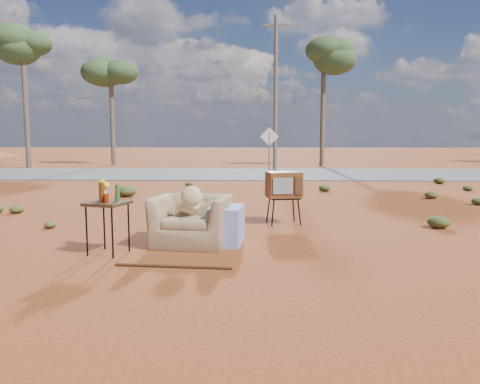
{
  "coord_description": "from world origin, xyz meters",
  "views": [
    {
      "loc": [
        0.81,
        -7.42,
        1.81
      ],
      "look_at": [
        0.58,
        1.02,
        0.8
      ],
      "focal_mm": 35.0,
      "sensor_mm": 36.0,
      "label": 1
    }
  ],
  "objects": [
    {
      "name": "ground",
      "position": [
        0.0,
        0.0,
        0.0
      ],
      "size": [
        140.0,
        140.0,
        0.0
      ],
      "primitive_type": "plane",
      "color": "brown",
      "rests_on": "ground"
    },
    {
      "name": "highway",
      "position": [
        0.0,
        15.0,
        0.02
      ],
      "size": [
        140.0,
        7.0,
        0.04
      ],
      "primitive_type": "cube",
      "color": "#565659",
      "rests_on": "ground"
    },
    {
      "name": "armchair",
      "position": [
        -0.11,
        0.29,
        0.51
      ],
      "size": [
        1.55,
        0.95,
        1.09
      ],
      "rotation": [
        0.0,
        0.0,
        -0.11
      ],
      "color": "#91734F",
      "rests_on": "ground"
    },
    {
      "name": "tv_unit",
      "position": [
        1.45,
        2.17,
        0.8
      ],
      "size": [
        0.76,
        0.66,
        1.08
      ],
      "rotation": [
        0.0,
        0.0,
        0.19
      ],
      "color": "black",
      "rests_on": "ground"
    },
    {
      "name": "side_table",
      "position": [
        -1.45,
        -0.34,
        0.83
      ],
      "size": [
        0.7,
        0.7,
        1.13
      ],
      "rotation": [
        0.0,
        0.0,
        -0.29
      ],
      "color": "#3A2915",
      "rests_on": "ground"
    },
    {
      "name": "rusty_bar",
      "position": [
        -0.29,
        -1.16,
        0.02
      ],
      "size": [
        1.64,
        0.2,
        0.04
      ],
      "primitive_type": "cylinder",
      "rotation": [
        0.0,
        1.57,
        -0.09
      ],
      "color": "#4C2414",
      "rests_on": "ground"
    },
    {
      "name": "road_sign",
      "position": [
        1.5,
        12.0,
        1.5
      ],
      "size": [
        0.78,
        0.06,
        2.19
      ],
      "color": "brown",
      "rests_on": "ground"
    },
    {
      "name": "eucalyptus_left",
      "position": [
        -12.0,
        19.0,
        6.92
      ],
      "size": [
        3.2,
        3.2,
        8.1
      ],
      "color": "brown",
      "rests_on": "ground"
    },
    {
      "name": "eucalyptus_near_left",
      "position": [
        -8.0,
        22.0,
        5.45
      ],
      "size": [
        3.2,
        3.2,
        6.6
      ],
      "color": "brown",
      "rests_on": "ground"
    },
    {
      "name": "eucalyptus_center",
      "position": [
        5.0,
        21.0,
        6.43
      ],
      "size": [
        3.2,
        3.2,
        7.6
      ],
      "color": "brown",
      "rests_on": "ground"
    },
    {
      "name": "utility_pole_center",
      "position": [
        2.0,
        17.5,
        4.15
      ],
      "size": [
        1.4,
        0.2,
        8.0
      ],
      "color": "brown",
      "rests_on": "ground"
    },
    {
      "name": "scrub_patch",
      "position": [
        -0.82,
        4.41,
        0.14
      ],
      "size": [
        17.49,
        8.07,
        0.33
      ],
      "color": "#465123",
      "rests_on": "ground"
    }
  ]
}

